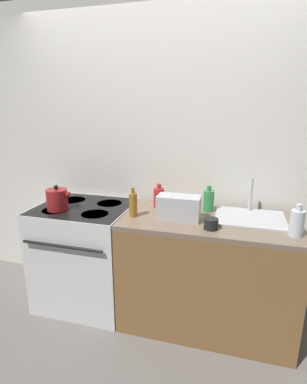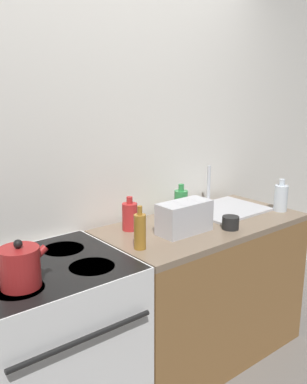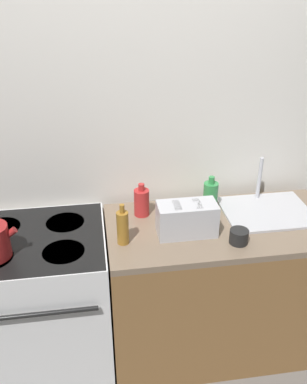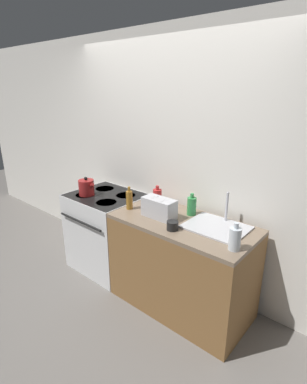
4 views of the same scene
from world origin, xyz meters
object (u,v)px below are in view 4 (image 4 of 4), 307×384
object	(u,v)px
bottle_red	(157,197)
kettle	(87,187)
stove	(107,230)
bottle_amber	(129,200)
bottle_green	(192,206)
toaster	(159,208)
bottle_clear	(235,239)
cup_black	(173,226)

from	to	relation	value
bottle_red	kettle	bearing A→B (deg)	-159.48
stove	bottle_amber	bearing A→B (deg)	-12.68
bottle_amber	bottle_green	bearing A→B (deg)	27.01
kettle	bottle_amber	xyz separation A→B (m)	(0.64, 0.02, 0.01)
toaster	bottle_green	xyz separation A→B (m)	(0.20, 0.24, -0.00)
toaster	bottle_clear	bearing A→B (deg)	-6.66
stove	cup_black	size ratio (longest dim) A/B	9.11
stove	kettle	xyz separation A→B (m)	(-0.16, -0.13, 0.53)
cup_black	bottle_amber	bearing A→B (deg)	171.31
stove	bottle_red	size ratio (longest dim) A/B	4.53
bottle_clear	bottle_green	xyz separation A→B (m)	(-0.60, 0.33, -0.00)
stove	bottle_green	distance (m)	1.17
kettle	bottle_green	world-z (taller)	bottle_green
kettle	bottle_red	bearing A→B (deg)	20.52
toaster	bottle_green	size ratio (longest dim) A/B	1.50
toaster	bottle_clear	distance (m)	0.80
kettle	bottle_green	bearing A→B (deg)	14.09
bottle_red	bottle_clear	world-z (taller)	bottle_clear
stove	bottle_green	bearing A→B (deg)	9.24
toaster	cup_black	distance (m)	0.29
stove	bottle_clear	size ratio (longest dim) A/B	4.15
stove	bottle_clear	world-z (taller)	bottle_clear
bottle_red	toaster	bearing A→B (deg)	-47.36
bottle_clear	kettle	bearing A→B (deg)	178.89
stove	toaster	distance (m)	0.99
toaster	bottle_clear	size ratio (longest dim) A/B	1.46
bottle_amber	cup_black	size ratio (longest dim) A/B	2.31
stove	bottle_red	bearing A→B (deg)	14.51
stove	toaster	bearing A→B (deg)	-4.98
stove	toaster	world-z (taller)	toaster
toaster	bottle_clear	world-z (taller)	bottle_clear
bottle_red	bottle_clear	size ratio (longest dim) A/B	0.92
bottle_green	bottle_red	bearing A→B (deg)	-178.97
stove	kettle	bearing A→B (deg)	-140.43
bottle_amber	bottle_clear	bearing A→B (deg)	-2.80
toaster	cup_black	world-z (taller)	toaster
stove	bottle_amber	xyz separation A→B (m)	(0.49, -0.11, 0.53)
stove	bottle_red	distance (m)	0.82
stove	bottle_amber	distance (m)	0.73
bottle_clear	bottle_red	bearing A→B (deg)	162.12
stove	kettle	world-z (taller)	kettle
bottle_clear	toaster	bearing A→B (deg)	173.34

